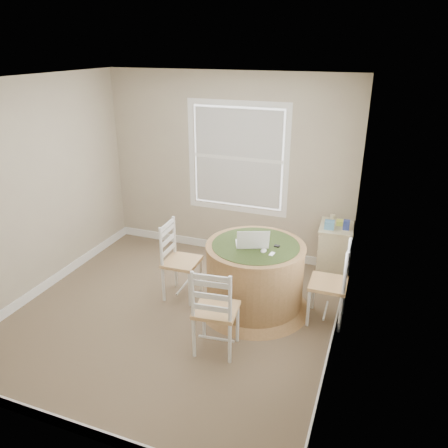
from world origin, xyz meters
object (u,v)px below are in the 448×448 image
at_px(chair_right, 328,283).
at_px(laptop, 252,243).
at_px(round_table, 255,274).
at_px(corner_chest, 334,252).
at_px(chair_near, 216,309).
at_px(chair_left, 182,261).

xyz_separation_m(chair_right, laptop, (-0.87, -0.07, 0.37)).
bearing_deg(round_table, corner_chest, 60.40).
height_order(chair_near, corner_chest, chair_near).
xyz_separation_m(round_table, chair_left, (-0.90, -0.07, 0.03)).
bearing_deg(chair_right, chair_near, -48.09).
bearing_deg(laptop, chair_right, 162.27).
relative_size(chair_right, laptop, 2.13).
xyz_separation_m(chair_left, chair_near, (0.77, -0.81, 0.00)).
relative_size(chair_left, chair_near, 1.00).
distance_m(round_table, laptop, 0.41).
bearing_deg(corner_chest, chair_right, -89.88).
bearing_deg(laptop, round_table, -154.26).
bearing_deg(laptop, chair_near, 60.87).
bearing_deg(chair_left, round_table, -87.76).
bearing_deg(chair_near, laptop, -103.37).
relative_size(chair_near, corner_chest, 1.27).
relative_size(round_table, laptop, 2.95).
distance_m(chair_left, chair_right, 1.74).
xyz_separation_m(chair_right, corner_chest, (-0.07, 1.03, -0.10)).
bearing_deg(chair_left, chair_near, -138.74).
height_order(chair_left, laptop, laptop).
relative_size(chair_left, chair_right, 1.00).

